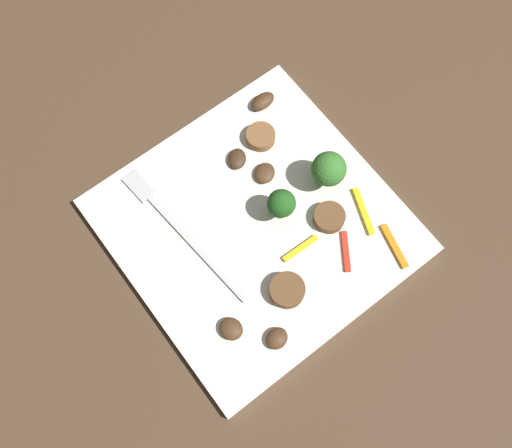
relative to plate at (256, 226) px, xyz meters
name	(u,v)px	position (x,y,z in m)	size (l,w,h in m)	color
ground_plane	(256,228)	(0.00, 0.00, -0.01)	(1.40, 1.40, 0.00)	#4C3826
plate	(256,226)	(0.00, 0.00, 0.00)	(0.27, 0.27, 0.01)	white
fork	(176,225)	(0.05, 0.07, 0.01)	(0.18, 0.03, 0.00)	silver
broccoli_floret_0	(281,204)	(-0.01, -0.03, 0.03)	(0.03, 0.03, 0.04)	#296420
broccoli_floret_1	(329,169)	(-0.01, -0.08, 0.04)	(0.04, 0.04, 0.05)	#408630
sausage_slice_0	(261,137)	(0.07, -0.06, 0.01)	(0.03, 0.03, 0.01)	brown
sausage_slice_1	(329,217)	(-0.04, -0.06, 0.01)	(0.03, 0.03, 0.01)	brown
sausage_slice_2	(287,290)	(-0.07, 0.02, 0.01)	(0.03, 0.03, 0.01)	brown
mushroom_0	(277,338)	(-0.10, 0.05, 0.01)	(0.02, 0.02, 0.01)	#4C331E
mushroom_1	(263,101)	(0.10, -0.09, 0.01)	(0.03, 0.02, 0.01)	#4C331E
mushroom_2	(231,329)	(-0.07, 0.08, 0.01)	(0.02, 0.02, 0.01)	#4C331E
mushroom_3	(237,159)	(0.07, -0.03, 0.01)	(0.02, 0.02, 0.01)	#422B19
mushroom_4	(265,173)	(0.04, -0.04, 0.01)	(0.02, 0.02, 0.01)	#4C331E
pepper_strip_0	(300,248)	(-0.05, -0.02, 0.01)	(0.04, 0.01, 0.00)	yellow
pepper_strip_1	(363,211)	(-0.06, -0.09, 0.01)	(0.05, 0.01, 0.00)	yellow
pepper_strip_2	(346,251)	(-0.08, -0.05, 0.01)	(0.04, 0.01, 0.00)	red
pepper_strip_3	(394,246)	(-0.10, -0.09, 0.01)	(0.05, 0.01, 0.00)	orange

